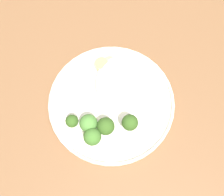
% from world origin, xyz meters
% --- Properties ---
extents(ground, '(6.00, 6.00, 0.00)m').
position_xyz_m(ground, '(0.00, 0.00, 0.00)').
color(ground, '#47423D').
extents(wooden_dining_table, '(1.40, 1.00, 0.74)m').
position_xyz_m(wooden_dining_table, '(0.00, 0.00, 0.66)').
color(wooden_dining_table, brown).
rests_on(wooden_dining_table, ground).
extents(dinner_plate, '(0.29, 0.29, 0.02)m').
position_xyz_m(dinner_plate, '(-0.00, -0.03, 0.75)').
color(dinner_plate, beige).
rests_on(dinner_plate, wooden_dining_table).
extents(noodle_bed, '(0.13, 0.11, 0.03)m').
position_xyz_m(noodle_bed, '(-0.05, -0.02, 0.76)').
color(noodle_bed, beige).
rests_on(noodle_bed, dinner_plate).
extents(seared_scallop_rear_pale, '(0.03, 0.03, 0.01)m').
position_xyz_m(seared_scallop_rear_pale, '(-0.09, -0.06, 0.76)').
color(seared_scallop_rear_pale, '#E5C689').
rests_on(seared_scallop_rear_pale, dinner_plate).
extents(seared_scallop_large_seared, '(0.03, 0.03, 0.02)m').
position_xyz_m(seared_scallop_large_seared, '(-0.07, 0.01, 0.76)').
color(seared_scallop_large_seared, beige).
rests_on(seared_scallop_large_seared, dinner_plate).
extents(seared_scallop_center_golden, '(0.02, 0.02, 0.01)m').
position_xyz_m(seared_scallop_center_golden, '(-0.05, -0.02, 0.76)').
color(seared_scallop_center_golden, '#DBB77A').
rests_on(seared_scallop_center_golden, dinner_plate).
extents(seared_scallop_tiny_bay, '(0.02, 0.02, 0.01)m').
position_xyz_m(seared_scallop_tiny_bay, '(-0.04, 0.00, 0.76)').
color(seared_scallop_tiny_bay, '#DBB77A').
rests_on(seared_scallop_tiny_bay, dinner_plate).
extents(seared_scallop_on_noodles, '(0.03, 0.03, 0.02)m').
position_xyz_m(seared_scallop_on_noodles, '(-0.08, -0.07, 0.76)').
color(seared_scallop_on_noodles, '#DBB77A').
rests_on(seared_scallop_on_noodles, dinner_plate).
extents(broccoli_floret_small_sprig, '(0.04, 0.04, 0.05)m').
position_xyz_m(broccoli_floret_small_sprig, '(0.07, -0.02, 0.78)').
color(broccoli_floret_small_sprig, '#89A356').
rests_on(broccoli_floret_small_sprig, dinner_plate).
extents(broccoli_floret_tall_stalk, '(0.04, 0.04, 0.05)m').
position_xyz_m(broccoli_floret_tall_stalk, '(0.07, -0.06, 0.78)').
color(broccoli_floret_tall_stalk, '#7A994C').
rests_on(broccoli_floret_tall_stalk, dinner_plate).
extents(broccoli_floret_near_rim, '(0.03, 0.03, 0.04)m').
position_xyz_m(broccoli_floret_near_rim, '(0.08, -0.09, 0.78)').
color(broccoli_floret_near_rim, '#7A994C').
rests_on(broccoli_floret_near_rim, dinner_plate).
extents(broccoli_floret_center_pile, '(0.04, 0.04, 0.05)m').
position_xyz_m(broccoli_floret_center_pile, '(0.10, -0.04, 0.78)').
color(broccoli_floret_center_pile, '#7A994C').
rests_on(broccoli_floret_center_pile, dinner_plate).
extents(broccoli_floret_split_head, '(0.03, 0.03, 0.06)m').
position_xyz_m(broccoli_floret_split_head, '(0.05, 0.03, 0.79)').
color(broccoli_floret_split_head, '#7A994C').
rests_on(broccoli_floret_split_head, dinner_plate).
extents(onion_sliver_pale_crescent, '(0.04, 0.02, 0.00)m').
position_xyz_m(onion_sliver_pale_crescent, '(0.05, -0.05, 0.75)').
color(onion_sliver_pale_crescent, silver).
rests_on(onion_sliver_pale_crescent, dinner_plate).
extents(onion_sliver_short_strip, '(0.05, 0.01, 0.00)m').
position_xyz_m(onion_sliver_short_strip, '(0.04, -0.03, 0.75)').
color(onion_sliver_short_strip, silver).
rests_on(onion_sliver_short_strip, dinner_plate).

